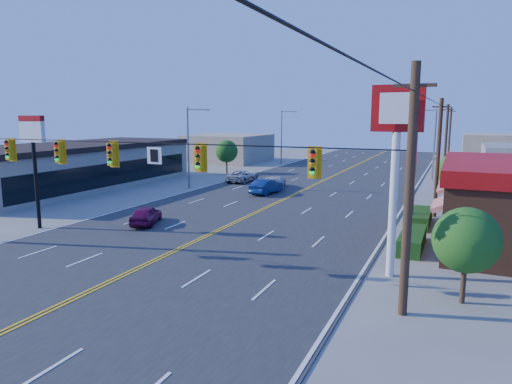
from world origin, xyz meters
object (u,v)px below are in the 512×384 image
at_px(kfc_pylon, 396,143).
at_px(car_magenta, 146,216).
at_px(car_silver, 243,177).
at_px(pizza_hut_sign, 33,148).
at_px(car_white, 276,182).
at_px(signal_span, 131,167).
at_px(car_blue, 267,187).

bearing_deg(kfc_pylon, car_magenta, 167.69).
bearing_deg(car_silver, pizza_hut_sign, 84.47).
distance_m(car_magenta, car_white, 18.28).
height_order(signal_span, car_magenta, signal_span).
relative_size(signal_span, car_silver, 5.35).
height_order(car_magenta, car_silver, car_silver).
height_order(signal_span, kfc_pylon, signal_span).
relative_size(car_blue, car_white, 1.03).
bearing_deg(car_silver, signal_span, 107.54).
height_order(car_blue, car_white, car_blue).
bearing_deg(kfc_pylon, car_blue, 127.13).
distance_m(pizza_hut_sign, car_blue, 20.27).
xyz_separation_m(signal_span, pizza_hut_sign, (-10.88, 4.00, 0.30)).
height_order(kfc_pylon, car_white, kfc_pylon).
bearing_deg(signal_span, car_blue, 96.26).
height_order(signal_span, car_silver, signal_span).
bearing_deg(pizza_hut_sign, car_silver, 82.37).
relative_size(kfc_pylon, car_white, 2.11).
bearing_deg(signal_span, kfc_pylon, 19.78).
relative_size(pizza_hut_sign, car_magenta, 1.90).
distance_m(kfc_pylon, car_white, 26.42).
height_order(pizza_hut_sign, car_blue, pizza_hut_sign).
bearing_deg(car_silver, car_magenta, 99.29).
bearing_deg(car_white, car_silver, -39.12).
xyz_separation_m(car_magenta, car_white, (2.20, 18.15, -0.03)).
bearing_deg(car_magenta, car_silver, -104.11).
distance_m(car_blue, car_white, 3.88).
relative_size(signal_span, kfc_pylon, 2.86).
bearing_deg(car_white, car_blue, 83.12).
relative_size(signal_span, car_white, 6.05).
xyz_separation_m(kfc_pylon, car_blue, (-13.51, 17.85, -5.36)).
bearing_deg(car_magenta, car_white, -118.20).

